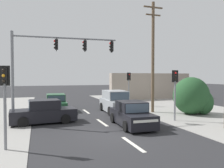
% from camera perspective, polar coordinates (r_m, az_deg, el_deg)
% --- Properties ---
extents(ground_plane, '(140.00, 140.00, 0.00)m').
position_cam_1_polar(ground_plane, '(12.23, 1.44, -12.78)').
color(ground_plane, '#28282B').
extents(lane_dash_near, '(0.20, 2.40, 0.01)m').
position_cam_1_polar(lane_dash_near, '(10.45, 5.42, -15.33)').
color(lane_dash_near, silver).
rests_on(lane_dash_near, ground).
extents(lane_dash_mid, '(0.20, 2.40, 0.01)m').
position_cam_1_polar(lane_dash_mid, '(15.00, -2.63, -10.02)').
color(lane_dash_mid, silver).
rests_on(lane_dash_mid, ground).
extents(lane_dash_far, '(0.20, 2.40, 0.01)m').
position_cam_1_polar(lane_dash_far, '(19.77, -6.76, -7.14)').
color(lane_dash_far, silver).
rests_on(lane_dash_far, ground).
extents(kerb_right_verge, '(10.00, 44.00, 0.02)m').
position_cam_1_polar(kerb_right_verge, '(18.80, 25.97, -7.76)').
color(kerb_right_verge, gray).
rests_on(kerb_right_verge, ground).
extents(utility_pole_midground_right, '(1.80, 0.26, 9.54)m').
position_cam_1_polar(utility_pole_midground_right, '(19.38, 10.63, 7.50)').
color(utility_pole_midground_right, brown).
rests_on(utility_pole_midground_right, ground).
extents(traffic_signal_mast, '(6.88, 0.72, 6.00)m').
position_cam_1_polar(traffic_signal_mast, '(15.06, -15.58, 6.60)').
color(traffic_signal_mast, slate).
rests_on(traffic_signal_mast, ground).
extents(pedestal_signal_right_kerb, '(0.43, 0.31, 3.56)m').
position_cam_1_polar(pedestal_signal_right_kerb, '(15.91, 16.13, -0.64)').
color(pedestal_signal_right_kerb, slate).
rests_on(pedestal_signal_right_kerb, ground).
extents(pedestal_signal_left_kerb, '(0.44, 0.31, 3.56)m').
position_cam_1_polar(pedestal_signal_left_kerb, '(10.15, -26.24, -2.13)').
color(pedestal_signal_left_kerb, slate).
rests_on(pedestal_signal_left_kerb, ground).
extents(pedestal_signal_far_median, '(0.44, 0.30, 3.56)m').
position_cam_1_polar(pedestal_signal_far_median, '(23.34, 4.42, 0.19)').
color(pedestal_signal_far_median, slate).
rests_on(pedestal_signal_far_median, ground).
extents(roadside_bush, '(3.19, 2.73, 3.08)m').
position_cam_1_polar(roadside_bush, '(19.23, 20.44, -3.15)').
color(roadside_bush, '#234C28').
rests_on(roadside_bush, ground).
extents(shopfront_wall_far, '(12.00, 1.00, 3.60)m').
position_cam_1_polar(shopfront_wall_far, '(31.06, 10.16, -0.56)').
color(shopfront_wall_far, '#A39384').
rests_on(shopfront_wall_far, ground).
extents(sedan_oncoming_near, '(4.35, 2.13, 1.56)m').
position_cam_1_polar(sedan_oncoming_near, '(15.44, -17.38, -7.12)').
color(sedan_oncoming_near, black).
rests_on(sedan_oncoming_near, ground).
extents(suv_kerbside_parked, '(2.22, 4.61, 1.90)m').
position_cam_1_polar(suv_kerbside_parked, '(19.10, 0.93, -4.78)').
color(suv_kerbside_parked, '#A3A8AD').
rests_on(suv_kerbside_parked, ground).
extents(sedan_crossing_left, '(1.98, 4.28, 1.56)m').
position_cam_1_polar(sedan_crossing_left, '(20.31, -14.47, -4.96)').
color(sedan_crossing_left, '#235633').
rests_on(sedan_crossing_left, ground).
extents(sedan_oncoming_mid, '(2.06, 4.32, 1.56)m').
position_cam_1_polar(sedan_oncoming_mid, '(13.90, 5.13, -8.04)').
color(sedan_oncoming_mid, black).
rests_on(sedan_oncoming_mid, ground).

